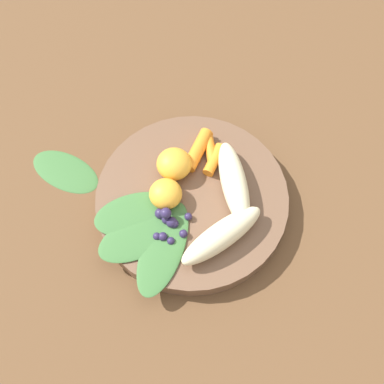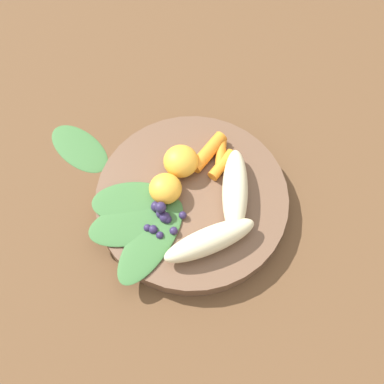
# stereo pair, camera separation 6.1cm
# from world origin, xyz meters

# --- Properties ---
(ground_plane) EXTENTS (2.40, 2.40, 0.00)m
(ground_plane) POSITION_xyz_m (0.00, 0.00, 0.00)
(ground_plane) COLOR brown
(bowl) EXTENTS (0.26, 0.26, 0.03)m
(bowl) POSITION_xyz_m (0.00, 0.00, 0.01)
(bowl) COLOR brown
(bowl) RESTS_ON ground_plane
(banana_peeled_left) EXTENTS (0.06, 0.13, 0.03)m
(banana_peeled_left) POSITION_xyz_m (-0.06, 0.01, 0.04)
(banana_peeled_left) COLOR beige
(banana_peeled_left) RESTS_ON bowl
(banana_peeled_right) EXTENTS (0.13, 0.07, 0.03)m
(banana_peeled_right) POSITION_xyz_m (-0.01, 0.07, 0.04)
(banana_peeled_right) COLOR beige
(banana_peeled_right) RESTS_ON bowl
(orange_segment_near) EXTENTS (0.04, 0.04, 0.03)m
(orange_segment_near) POSITION_xyz_m (0.03, -0.01, 0.04)
(orange_segment_near) COLOR #F4A833
(orange_segment_near) RESTS_ON bowl
(orange_segment_far) EXTENTS (0.05, 0.05, 0.04)m
(orange_segment_far) POSITION_xyz_m (0.01, -0.04, 0.05)
(orange_segment_far) COLOR #F4A833
(orange_segment_far) RESTS_ON bowl
(carrot_front) EXTENTS (0.04, 0.04, 0.02)m
(carrot_front) POSITION_xyz_m (-0.05, -0.04, 0.04)
(carrot_front) COLOR orange
(carrot_front) RESTS_ON bowl
(carrot_mid_left) EXTENTS (0.03, 0.05, 0.01)m
(carrot_mid_left) POSITION_xyz_m (-0.05, -0.06, 0.04)
(carrot_mid_left) COLOR orange
(carrot_mid_left) RESTS_ON bowl
(carrot_mid_right) EXTENTS (0.06, 0.06, 0.02)m
(carrot_mid_right) POSITION_xyz_m (-0.03, -0.06, 0.04)
(carrot_mid_right) COLOR orange
(carrot_mid_right) RESTS_ON bowl
(blueberry_pile) EXTENTS (0.06, 0.05, 0.03)m
(blueberry_pile) POSITION_xyz_m (0.04, 0.03, 0.04)
(blueberry_pile) COLOR #2D234C
(blueberry_pile) RESTS_ON bowl
(kale_leaf_left) EXTENTS (0.11, 0.07, 0.00)m
(kale_leaf_left) POSITION_xyz_m (0.08, -0.00, 0.03)
(kale_leaf_left) COLOR #3D7038
(kale_leaf_left) RESTS_ON bowl
(kale_leaf_right) EXTENTS (0.13, 0.08, 0.00)m
(kale_leaf_right) POSITION_xyz_m (0.08, 0.03, 0.03)
(kale_leaf_right) COLOR #3D7038
(kale_leaf_right) RESTS_ON bowl
(kale_leaf_rear) EXTENTS (0.12, 0.14, 0.00)m
(kale_leaf_rear) POSITION_xyz_m (0.06, 0.06, 0.03)
(kale_leaf_rear) COLOR #3D7038
(kale_leaf_rear) RESTS_ON bowl
(kale_leaf_stray) EXTENTS (0.11, 0.12, 0.01)m
(kale_leaf_stray) POSITION_xyz_m (0.15, -0.11, 0.00)
(kale_leaf_stray) COLOR #3D7038
(kale_leaf_stray) RESTS_ON ground_plane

